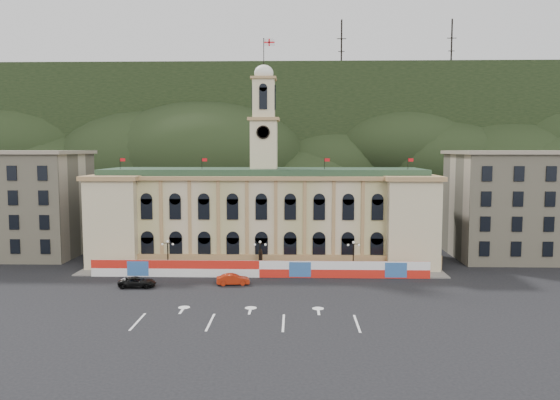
{
  "coord_description": "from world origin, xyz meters",
  "views": [
    {
      "loc": [
        5.22,
        -63.82,
        18.88
      ],
      "look_at": [
        2.97,
        18.0,
        11.2
      ],
      "focal_mm": 35.0,
      "sensor_mm": 36.0,
      "label": 1
    }
  ],
  "objects_px": {
    "statue": "(261,265)",
    "black_suv": "(137,282)",
    "lamp_center": "(260,254)",
    "red_sedan": "(233,279)"
  },
  "relations": [
    {
      "from": "lamp_center",
      "to": "black_suv",
      "type": "distance_m",
      "value": 18.41
    },
    {
      "from": "statue",
      "to": "black_suv",
      "type": "bearing_deg",
      "value": -150.83
    },
    {
      "from": "red_sedan",
      "to": "black_suv",
      "type": "height_order",
      "value": "red_sedan"
    },
    {
      "from": "statue",
      "to": "black_suv",
      "type": "relative_size",
      "value": 0.73
    },
    {
      "from": "statue",
      "to": "black_suv",
      "type": "distance_m",
      "value": 18.73
    },
    {
      "from": "statue",
      "to": "lamp_center",
      "type": "xyz_separation_m",
      "value": [
        0.0,
        -1.0,
        1.89
      ]
    },
    {
      "from": "lamp_center",
      "to": "black_suv",
      "type": "xyz_separation_m",
      "value": [
        -16.35,
        -8.12,
        -2.37
      ]
    },
    {
      "from": "statue",
      "to": "red_sedan",
      "type": "xyz_separation_m",
      "value": [
        -3.37,
        -7.45,
        -0.43
      ]
    },
    {
      "from": "black_suv",
      "to": "statue",
      "type": "bearing_deg",
      "value": -62.8
    },
    {
      "from": "lamp_center",
      "to": "red_sedan",
      "type": "bearing_deg",
      "value": -117.62
    }
  ]
}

